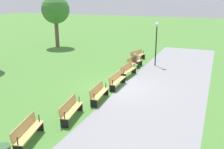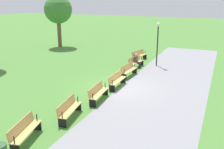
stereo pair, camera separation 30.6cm
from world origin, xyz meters
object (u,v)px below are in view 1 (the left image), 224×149
(bench_3, at_px, (117,80))
(lamp_post, at_px, (156,36))
(tree_2, at_px, (55,10))
(bench_6, at_px, (27,131))
(bench_1, at_px, (134,62))
(person_seated, at_px, (136,60))
(bench_2, at_px, (128,70))
(bench_5, at_px, (71,109))
(bench_0, at_px, (137,55))
(bench_4, at_px, (99,93))

(bench_3, distance_m, lamp_post, 6.69)
(lamp_post, bearing_deg, tree_2, -108.05)
(bench_6, relative_size, tree_2, 0.35)
(bench_1, xyz_separation_m, person_seated, (0.06, 0.14, 0.16))
(bench_2, relative_size, bench_5, 0.99)
(person_seated, relative_size, lamp_post, 0.33)
(bench_5, distance_m, bench_6, 2.53)
(bench_3, relative_size, person_seated, 1.66)
(bench_2, distance_m, person_seated, 2.47)
(person_seated, bearing_deg, bench_5, 8.36)
(bench_3, bearing_deg, person_seated, -176.97)
(lamp_post, bearing_deg, bench_1, -49.78)
(bench_6, bearing_deg, bench_3, 159.47)
(bench_1, xyz_separation_m, bench_3, (5.05, 0.40, 0.00))
(bench_0, height_order, bench_4, same)
(bench_6, xyz_separation_m, person_seated, (-12.52, 0.64, 0.16))
(bench_5, height_order, lamp_post, lamp_post)
(bench_2, distance_m, bench_4, 5.06)
(bench_2, bearing_deg, bench_6, 0.02)
(person_seated, bearing_deg, bench_4, 10.39)
(bench_3, relative_size, tree_2, 0.34)
(bench_2, bearing_deg, bench_4, 4.57)
(bench_1, xyz_separation_m, bench_5, (10.10, 0.00, 0.00))
(bench_2, distance_m, bench_6, 10.10)
(bench_2, relative_size, bench_4, 1.00)
(bench_1, bearing_deg, bench_2, 15.96)
(bench_5, relative_size, tree_2, 0.35)
(bench_0, relative_size, lamp_post, 0.57)
(bench_0, distance_m, bench_1, 2.53)
(bench_1, bearing_deg, bench_6, 6.86)
(bench_2, height_order, bench_5, same)
(bench_0, bearing_deg, person_seated, 27.77)
(bench_1, bearing_deg, person_seated, 75.52)
(bench_4, height_order, bench_5, same)
(bench_1, height_order, person_seated, person_seated)
(bench_6, relative_size, lamp_post, 0.57)
(bench_1, bearing_deg, bench_0, -159.49)
(tree_2, bearing_deg, bench_3, 47.82)
(bench_5, distance_m, person_seated, 10.04)
(bench_2, relative_size, tree_2, 0.35)
(bench_0, relative_size, bench_5, 1.00)
(lamp_post, bearing_deg, bench_0, -122.76)
(person_seated, bearing_deg, bench_0, -156.80)
(bench_5, relative_size, person_seated, 1.70)
(bench_1, distance_m, person_seated, 0.22)
(bench_0, relative_size, bench_6, 1.00)
(person_seated, distance_m, tree_2, 12.86)
(bench_5, bearing_deg, tree_2, -153.56)
(bench_5, bearing_deg, lamp_post, 163.55)
(tree_2, height_order, lamp_post, tree_2)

